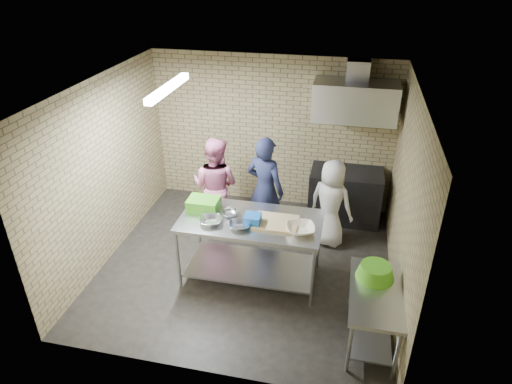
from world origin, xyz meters
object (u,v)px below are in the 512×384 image
green_crate (204,204)px  blue_tub (253,220)px  green_basin (375,271)px  stove (345,195)px  woman_pink (215,186)px  prep_table (251,249)px  man_navy (265,190)px  side_counter (372,315)px  bottle_red (358,102)px  bottle_green (384,105)px  woman_white (331,203)px

green_crate → blue_tub: size_ratio=2.00×
green_basin → green_crate: bearing=163.0°
green_crate → blue_tub: 0.78m
stove → woman_pink: (-2.06, -0.80, 0.37)m
prep_table → man_navy: (-0.00, 1.03, 0.40)m
blue_tub → green_basin: size_ratio=0.47×
side_counter → green_basin: size_ratio=2.61×
blue_tub → bottle_red: bottle_red is taller
man_navy → bottle_red: bearing=-118.7°
blue_tub → man_navy: size_ratio=0.12×
prep_table → green_crate: size_ratio=4.50×
stove → bottle_green: (0.45, 0.24, 1.57)m
woman_white → green_basin: bearing=132.4°
woman_white → bottle_red: bearing=-81.8°
stove → man_navy: (-1.23, -0.87, 0.43)m
prep_table → stove: bearing=57.1°
prep_table → woman_white: (1.02, 1.11, 0.23)m
man_navy → side_counter: bearing=152.2°
blue_tub → bottle_green: (1.63, 2.24, 0.98)m
green_basin → bottle_green: size_ratio=3.07×
prep_table → man_navy: bearing=90.2°
stove → bottle_red: bottle_red is taller
man_navy → prep_table: bearing=110.6°
side_counter → woman_white: bearing=108.5°
stove → blue_tub: (-1.18, -2.00, 0.59)m
man_navy → woman_pink: man_navy is taller
green_basin → bottle_red: size_ratio=2.56×
blue_tub → side_counter: bearing=-24.7°
green_basin → prep_table: bearing=160.1°
stove → blue_tub: size_ratio=5.58×
green_crate → blue_tub: bearing=-16.3°
prep_table → blue_tub: blue_tub is taller
side_counter → green_crate: green_crate is taller
stove → blue_tub: 2.39m
green_crate → man_navy: bearing=52.6°
stove → bottle_green: bottle_green is taller
prep_table → green_basin: size_ratio=4.20×
side_counter → bottle_red: bearing=97.6°
prep_table → bottle_red: bottle_red is taller
green_crate → bottle_red: bottle_red is taller
bottle_green → woman_white: bottle_green is taller
green_basin → blue_tub: bearing=162.8°
man_navy → woman_white: size_ratio=1.22×
prep_table → blue_tub: bearing=-63.4°
bottle_red → woman_pink: (-2.11, -1.04, -1.21)m
side_counter → woman_white: size_ratio=0.84×
prep_table → woman_pink: woman_pink is taller
prep_table → green_crate: (-0.70, 0.12, 0.57)m
prep_table → green_crate: 0.91m
bottle_green → woman_white: size_ratio=0.10×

